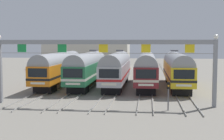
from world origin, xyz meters
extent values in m
plane|color=gray|center=(0.00, 0.00, 0.00)|extent=(160.00, 160.00, 0.00)
cube|color=gray|center=(-9.05, 17.00, 0.07)|extent=(0.07, 70.00, 0.15)
cube|color=gray|center=(-7.62, 17.00, 0.07)|extent=(0.07, 70.00, 0.15)
cube|color=gray|center=(-4.89, 17.00, 0.07)|extent=(0.07, 70.00, 0.15)
cube|color=gray|center=(-3.45, 17.00, 0.07)|extent=(0.07, 70.00, 0.15)
cube|color=gray|center=(-0.72, 17.00, 0.07)|extent=(0.07, 70.00, 0.15)
cube|color=gray|center=(0.72, 17.00, 0.07)|extent=(0.07, 70.00, 0.15)
cube|color=gray|center=(3.45, 17.00, 0.07)|extent=(0.07, 70.00, 0.15)
cube|color=gray|center=(4.89, 17.00, 0.07)|extent=(0.07, 70.00, 0.15)
cube|color=gray|center=(7.62, 17.00, 0.07)|extent=(0.07, 70.00, 0.15)
cube|color=gray|center=(9.05, 17.00, 0.07)|extent=(0.07, 70.00, 0.15)
cube|color=orange|center=(-8.34, 0.00, 2.23)|extent=(2.85, 18.00, 2.35)
cube|color=black|center=(-8.34, 0.00, 1.87)|extent=(2.88, 18.02, 0.28)
cylinder|color=gray|center=(-8.34, 0.00, 3.40)|extent=(2.74, 17.64, 2.74)
cube|color=black|center=(-8.34, -9.02, 2.70)|extent=(2.28, 0.06, 1.03)
cube|color=silver|center=(-8.34, -9.02, 1.47)|extent=(1.71, 0.05, 0.24)
cube|color=black|center=(-8.34, -6.30, 0.53)|extent=(2.28, 2.60, 1.05)
cube|color=black|center=(-8.34, 6.30, 0.53)|extent=(2.28, 2.60, 1.05)
cube|color=#236B42|center=(-4.17, 0.00, 2.23)|extent=(2.85, 18.00, 2.35)
cube|color=silver|center=(-4.17, 0.00, 1.87)|extent=(2.88, 18.02, 0.28)
cylinder|color=gray|center=(-4.17, 0.00, 3.40)|extent=(2.74, 17.64, 2.74)
cube|color=black|center=(-4.17, -9.02, 2.70)|extent=(2.28, 0.06, 1.03)
cube|color=silver|center=(-4.17, -9.02, 1.47)|extent=(1.71, 0.05, 0.24)
cube|color=black|center=(-4.17, -6.30, 0.53)|extent=(2.28, 2.60, 1.05)
cube|color=black|center=(-4.17, 6.30, 0.53)|extent=(2.28, 2.60, 1.05)
cube|color=#4C4C51|center=(-4.17, 5.04, 4.95)|extent=(1.10, 1.10, 0.20)
cube|color=#B2B5BA|center=(0.00, 0.00, 2.23)|extent=(2.85, 18.00, 2.35)
cube|color=#B21E1E|center=(0.00, 0.00, 1.87)|extent=(2.88, 18.02, 0.28)
cylinder|color=gray|center=(0.00, 0.00, 3.40)|extent=(2.74, 17.64, 2.74)
cube|color=black|center=(0.00, -9.02, 2.70)|extent=(2.28, 0.06, 1.03)
cube|color=silver|center=(0.00, -9.02, 1.47)|extent=(1.71, 0.05, 0.24)
cube|color=black|center=(0.00, -6.30, 0.53)|extent=(2.28, 2.60, 1.05)
cube|color=black|center=(0.00, 6.30, 0.53)|extent=(2.28, 2.60, 1.05)
cube|color=#4C4C51|center=(0.00, 5.04, 4.95)|extent=(1.10, 1.10, 0.20)
cube|color=maroon|center=(4.17, 0.00, 2.23)|extent=(2.85, 18.00, 2.35)
cube|color=beige|center=(4.17, 0.00, 1.87)|extent=(2.88, 18.02, 0.28)
cylinder|color=gray|center=(4.17, 0.00, 3.40)|extent=(2.74, 17.64, 2.74)
cube|color=black|center=(4.17, -9.02, 2.70)|extent=(2.28, 0.06, 1.03)
cube|color=silver|center=(4.17, -9.02, 1.47)|extent=(1.71, 0.05, 0.24)
cube|color=black|center=(4.17, -6.30, 0.53)|extent=(2.28, 2.60, 1.05)
cube|color=black|center=(4.17, 6.30, 0.53)|extent=(2.28, 2.60, 1.05)
cube|color=#4C4C51|center=(4.17, 5.04, 4.95)|extent=(1.10, 1.10, 0.20)
cube|color=gold|center=(8.34, 0.00, 2.23)|extent=(2.85, 18.00, 2.35)
cube|color=black|center=(8.34, 0.00, 1.87)|extent=(2.88, 18.02, 0.28)
cylinder|color=gray|center=(8.34, 0.00, 3.40)|extent=(2.74, 17.64, 2.74)
cube|color=black|center=(8.34, -9.02, 2.70)|extent=(2.28, 0.06, 1.03)
cube|color=silver|center=(8.34, -9.02, 1.47)|extent=(1.71, 0.05, 0.24)
cube|color=black|center=(8.34, -6.30, 0.53)|extent=(2.28, 2.60, 1.05)
cube|color=black|center=(8.34, 6.30, 0.53)|extent=(2.28, 2.60, 1.05)
cube|color=#4C4C51|center=(8.34, 5.04, 4.95)|extent=(1.10, 1.10, 0.20)
cube|color=gray|center=(-10.74, -13.50, 3.25)|extent=(0.36, 0.36, 6.50)
cube|color=gray|center=(10.74, -13.50, 3.25)|extent=(0.36, 0.36, 6.50)
cube|color=gray|center=(0.00, -13.50, 6.25)|extent=(21.47, 0.32, 0.44)
cube|color=#198C3F|center=(-8.34, -13.50, 5.63)|extent=(0.90, 0.08, 0.80)
cube|color=#198C3F|center=(-4.17, -13.50, 5.63)|extent=(0.90, 0.08, 0.80)
cube|color=yellow|center=(0.00, -13.50, 5.63)|extent=(0.90, 0.08, 0.80)
cube|color=yellow|center=(4.17, -13.50, 5.63)|extent=(0.90, 0.08, 0.80)
cube|color=yellow|center=(8.34, -13.50, 5.63)|extent=(0.90, 0.08, 0.80)
sphere|color=white|center=(10.74, -13.50, 6.75)|extent=(0.44, 0.44, 0.44)
cylinder|color=#3F382D|center=(0.00, -13.50, 5.15)|extent=(21.47, 0.03, 0.03)
cylinder|color=#59595E|center=(6.25, -15.50, 1.32)|extent=(0.12, 0.12, 2.65)
cube|color=black|center=(6.25, -15.50, 2.30)|extent=(0.28, 0.24, 0.60)
sphere|color=orange|center=(6.25, -15.64, 2.30)|extent=(0.18, 0.18, 0.18)
cube|color=beige|center=(-10.33, 32.94, 3.15)|extent=(20.02, 10.00, 6.29)
camera|label=1|loc=(4.41, -45.21, 6.24)|focal=52.11mm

